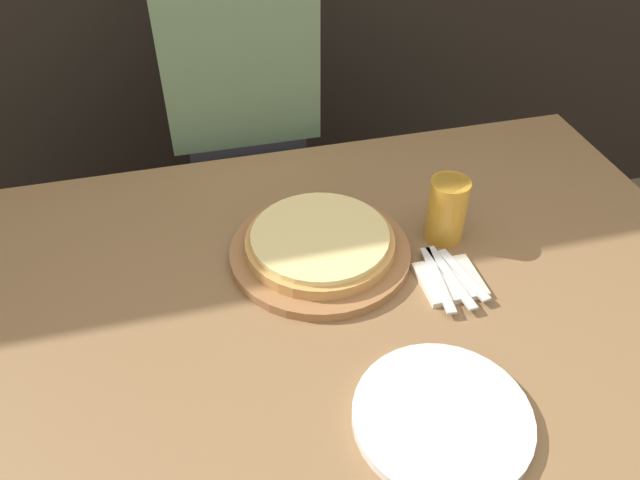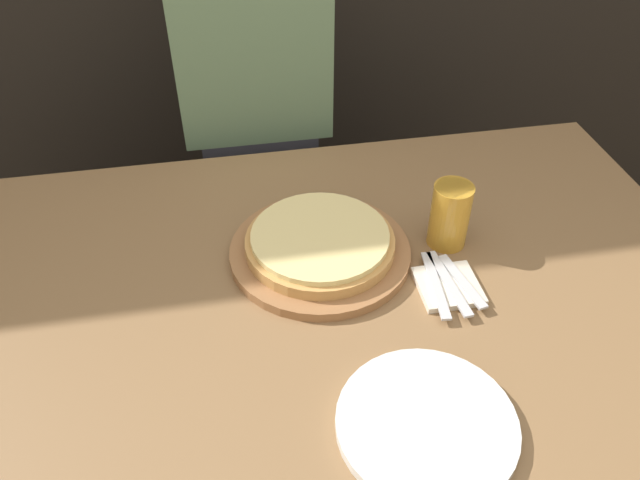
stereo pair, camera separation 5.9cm
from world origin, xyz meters
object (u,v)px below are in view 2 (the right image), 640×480
at_px(dinner_knife, 449,283).
at_px(diner_person, 258,142).
at_px(beer_glass, 450,213).
at_px(pizza_on_board, 320,246).
at_px(fork, 436,284).
at_px(dinner_plate, 426,424).
at_px(spoon, 462,281).

relative_size(dinner_knife, diner_person, 0.13).
relative_size(beer_glass, dinner_knife, 0.77).
height_order(pizza_on_board, diner_person, diner_person).
bearing_deg(dinner_knife, diner_person, 111.97).
distance_m(beer_glass, fork, 0.15).
bearing_deg(beer_glass, dinner_plate, -112.93).
relative_size(fork, spoon, 1.18).
height_order(dinner_knife, diner_person, diner_person).
xyz_separation_m(pizza_on_board, beer_glass, (0.25, -0.00, 0.05)).
height_order(fork, diner_person, diner_person).
bearing_deg(diner_person, fork, -69.84).
height_order(fork, dinner_knife, same).
bearing_deg(pizza_on_board, beer_glass, -0.78).
xyz_separation_m(beer_glass, diner_person, (-0.32, 0.56, -0.15)).
bearing_deg(diner_person, pizza_on_board, -83.35).
bearing_deg(pizza_on_board, spoon, -28.69).
height_order(fork, spoon, same).
height_order(dinner_plate, dinner_knife, dinner_plate).
xyz_separation_m(pizza_on_board, diner_person, (-0.07, 0.56, -0.10)).
bearing_deg(spoon, pizza_on_board, 151.31).
relative_size(beer_glass, spoon, 0.90).
distance_m(dinner_plate, diner_person, 0.98).
bearing_deg(dinner_knife, dinner_plate, -115.42).
height_order(beer_glass, spoon, beer_glass).
xyz_separation_m(fork, dinner_knife, (0.02, 0.00, 0.00)).
relative_size(pizza_on_board, spoon, 2.37).
bearing_deg(dinner_knife, beer_glass, 72.70).
relative_size(pizza_on_board, dinner_plate, 1.30).
xyz_separation_m(beer_glass, spoon, (-0.01, -0.13, -0.06)).
distance_m(beer_glass, spoon, 0.14).
bearing_deg(spoon, beer_glass, 83.46).
relative_size(beer_glass, fork, 0.77).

